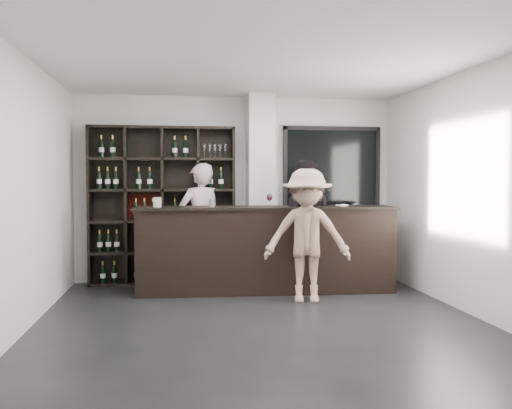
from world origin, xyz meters
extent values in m
cube|color=black|center=(0.00, 0.00, -0.01)|extent=(5.00, 5.50, 0.01)
cube|color=silver|center=(0.35, 2.47, 1.45)|extent=(0.40, 0.40, 2.90)
cube|color=black|center=(1.55, 2.69, 1.40)|extent=(1.60, 0.08, 2.10)
cube|color=black|center=(1.55, 2.69, 1.40)|extent=(1.48, 0.02, 1.98)
cube|color=black|center=(0.32, 1.75, 0.59)|extent=(3.59, 0.67, 1.18)
cube|color=black|center=(0.32, 1.75, 1.20)|extent=(3.67, 0.75, 0.03)
imported|color=beige|center=(-0.58, 2.40, 0.92)|extent=(0.79, 0.67, 1.84)
imported|color=black|center=(0.89, 1.85, 0.93)|extent=(1.06, 0.92, 1.87)
imported|color=#9C7B69|center=(0.75, 1.05, 0.87)|extent=(1.22, 0.84, 1.73)
cylinder|color=silver|center=(-0.44, 1.74, 1.27)|extent=(0.10, 0.10, 0.11)
cube|color=white|center=(1.43, 1.75, 1.22)|extent=(0.16, 0.16, 0.02)
cube|color=white|center=(-1.20, 1.75, 1.28)|extent=(0.10, 0.08, 0.14)
camera|label=1|loc=(-0.90, -5.82, 1.59)|focal=38.00mm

